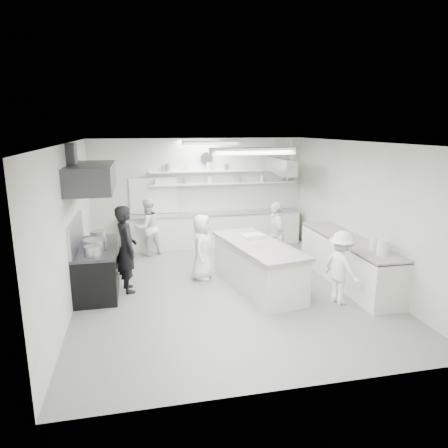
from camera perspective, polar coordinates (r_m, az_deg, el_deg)
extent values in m
cube|color=gray|center=(8.69, 0.34, -8.97)|extent=(6.00, 7.00, 0.02)
cube|color=white|center=(8.04, 0.37, 11.35)|extent=(6.00, 7.00, 0.02)
cube|color=beige|center=(11.62, -3.42, 4.46)|extent=(6.00, 0.04, 3.00)
cube|color=beige|center=(5.02, 9.17, -7.75)|extent=(6.00, 0.04, 3.00)
cube|color=beige|center=(8.14, -20.72, -0.23)|extent=(0.04, 7.00, 3.00)
cube|color=beige|center=(9.35, 18.62, 1.60)|extent=(0.04, 7.00, 3.00)
cube|color=black|center=(8.76, -17.19, -6.19)|extent=(0.80, 1.80, 0.90)
cube|color=#38383E|center=(8.34, -18.09, 6.22)|extent=(0.85, 2.00, 0.50)
cube|color=silver|center=(11.59, -1.65, -0.80)|extent=(5.00, 0.60, 0.92)
cube|color=silver|center=(11.58, 0.10, 5.71)|extent=(4.20, 0.26, 0.04)
cube|color=silver|center=(11.54, 0.11, 7.43)|extent=(4.20, 0.26, 0.04)
cube|color=black|center=(11.48, -9.84, 3.93)|extent=(1.30, 0.04, 1.00)
cylinder|color=silver|center=(11.50, -2.46, 9.15)|extent=(0.32, 0.05, 0.32)
cube|color=silver|center=(9.26, 16.90, -4.98)|extent=(0.74, 3.30, 0.94)
cube|color=#AFB2BA|center=(10.96, 7.93, 8.04)|extent=(0.30, 1.60, 0.40)
cube|color=silver|center=(6.30, 3.99, 10.13)|extent=(1.30, 0.25, 0.10)
cube|color=silver|center=(9.81, -1.97, 11.29)|extent=(1.30, 0.25, 0.10)
cube|color=silver|center=(8.57, 4.72, -5.98)|extent=(1.38, 2.63, 0.92)
cylinder|color=#AFB2BA|center=(8.42, -17.56, -2.86)|extent=(0.45, 0.45, 0.24)
imported|color=black|center=(8.50, -13.48, -3.41)|extent=(0.57, 0.73, 1.79)
imported|color=white|center=(10.82, -10.62, -0.43)|extent=(0.91, 0.84, 1.51)
imported|color=white|center=(9.00, -3.11, -3.23)|extent=(0.71, 0.84, 1.45)
imported|color=white|center=(9.65, 7.26, -1.63)|extent=(0.49, 0.99, 1.63)
imported|color=white|center=(8.06, 16.12, -5.88)|extent=(0.75, 1.02, 1.42)
imported|color=#AFB2BA|center=(8.21, 4.79, -3.29)|extent=(0.30, 0.30, 0.06)
imported|color=silver|center=(9.10, 4.41, -1.60)|extent=(0.22, 0.22, 0.06)
imported|color=silver|center=(9.22, 16.12, -1.79)|extent=(0.28, 0.28, 0.05)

